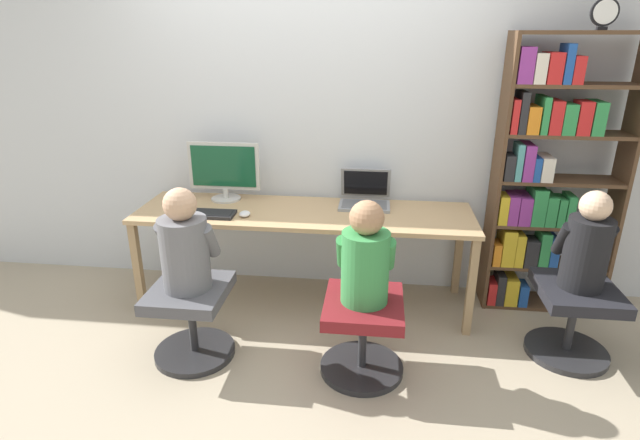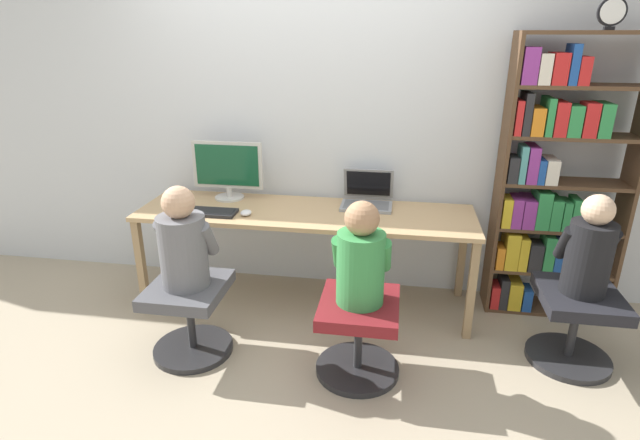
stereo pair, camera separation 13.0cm
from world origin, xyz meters
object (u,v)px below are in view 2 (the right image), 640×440
object	(u,v)px
person_at_laptop	(361,259)
desk_clock	(612,12)
keyboard	(208,212)
person_near_shelf	(589,250)
laptop	(367,198)
office_chair_right	(358,330)
bookshelf	(548,183)
desktop_monitor	(228,170)
person_at_monitor	(183,243)
office_chair_side	(575,320)
office_chair_left	(190,312)

from	to	relation	value
person_at_laptop	desk_clock	xyz separation A→B (m)	(1.31, 0.85, 1.23)
keyboard	person_near_shelf	xyz separation A→B (m)	(2.32, -0.27, 0.01)
laptop	office_chair_right	bearing A→B (deg)	-87.73
office_chair_right	desk_clock	bearing A→B (deg)	33.09
laptop	bookshelf	size ratio (longest dim) A/B	0.19
office_chair_right	bookshelf	size ratio (longest dim) A/B	0.26
desktop_monitor	office_chair_right	size ratio (longest dim) A/B	1.07
office_chair_right	desk_clock	xyz separation A→B (m)	(1.31, 0.85, 1.68)
laptop	person_near_shelf	bearing A→B (deg)	-25.84
bookshelf	desk_clock	world-z (taller)	desk_clock
keyboard	person_at_monitor	xyz separation A→B (m)	(0.06, -0.55, 0.01)
keyboard	person_at_laptop	xyz separation A→B (m)	(1.08, -0.58, 0.00)
keyboard	office_chair_side	world-z (taller)	keyboard
office_chair_left	person_near_shelf	world-z (taller)	person_near_shelf
desktop_monitor	office_chair_right	distance (m)	1.54
laptop	desk_clock	distance (m)	1.80
person_at_monitor	office_chair_right	bearing A→B (deg)	-2.12
keyboard	office_chair_right	distance (m)	1.30
laptop	bookshelf	bearing A→B (deg)	-1.19
desk_clock	bookshelf	bearing A→B (deg)	162.12
desktop_monitor	office_chair_left	bearing A→B (deg)	-88.22
bookshelf	desk_clock	xyz separation A→B (m)	(0.17, -0.05, 1.02)
person_near_shelf	desktop_monitor	bearing A→B (deg)	165.00
office_chair_right	bookshelf	world-z (taller)	bookshelf
bookshelf	laptop	bearing A→B (deg)	178.81
person_near_shelf	person_at_monitor	bearing A→B (deg)	-173.06
office_chair_side	person_at_laptop	bearing A→B (deg)	-166.19
person_at_laptop	bookshelf	size ratio (longest dim) A/B	0.31
laptop	office_chair_right	world-z (taller)	laptop
desktop_monitor	laptop	xyz separation A→B (m)	(1.01, 0.01, -0.16)
laptop	person_near_shelf	xyz separation A→B (m)	(1.27, -0.62, -0.03)
person_at_monitor	bookshelf	size ratio (longest dim) A/B	0.32
laptop	office_chair_left	world-z (taller)	laptop
keyboard	person_at_laptop	distance (m)	1.23
desktop_monitor	desk_clock	distance (m)	2.57
laptop	person_at_laptop	world-z (taller)	person_at_laptop
office_chair_side	person_near_shelf	xyz separation A→B (m)	(-0.00, 0.00, 0.44)
desktop_monitor	desk_clock	size ratio (longest dim) A/B	2.92
person_at_monitor	desk_clock	xyz separation A→B (m)	(2.32, 0.81, 1.23)
person_at_monitor	desk_clock	world-z (taller)	desk_clock
office_chair_left	office_chair_side	xyz separation A→B (m)	(2.26, 0.27, 0.00)
person_at_monitor	person_at_laptop	world-z (taller)	person_at_monitor
keyboard	person_near_shelf	world-z (taller)	person_near_shelf
desk_clock	office_chair_side	xyz separation A→B (m)	(-0.07, -0.54, -1.68)
office_chair_left	bookshelf	size ratio (longest dim) A/B	0.26
keyboard	office_chair_side	distance (m)	2.38
office_chair_left	desk_clock	size ratio (longest dim) A/B	2.73
person_at_monitor	office_chair_side	distance (m)	2.32
keyboard	person_at_monitor	world-z (taller)	person_at_monitor
laptop	office_chair_left	distance (m)	1.41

